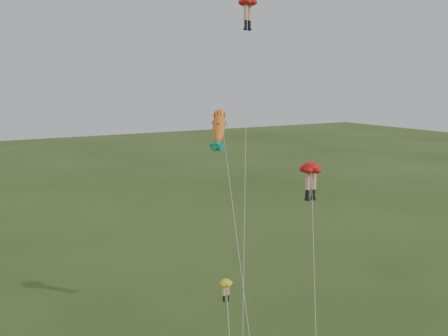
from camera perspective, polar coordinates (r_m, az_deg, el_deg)
legs_kite_red_high at (r=40.08m, az=2.72°, el=17.77°), size 9.18×13.44×25.22m
legs_kite_red_mid at (r=35.79m, az=9.92°, el=-0.48°), size 7.18×9.65×13.16m
legs_kite_yellow at (r=28.22m, az=0.32°, el=-14.64°), size 2.45×4.97×7.98m
fish_kite at (r=32.25m, az=-0.56°, el=4.60°), size 2.74×8.78×17.21m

